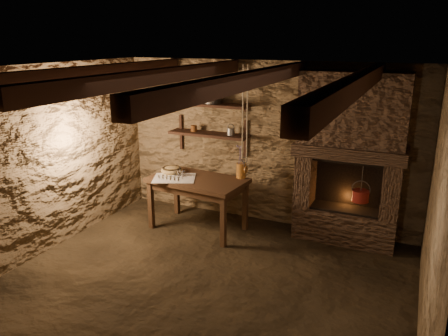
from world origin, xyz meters
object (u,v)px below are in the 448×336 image
at_px(wooden_bowl, 172,170).
at_px(iron_stockpot, 212,97).
at_px(stoneware_jug, 241,164).
at_px(red_pot, 361,195).
at_px(work_table, 198,202).

height_order(wooden_bowl, iron_stockpot, iron_stockpot).
bearing_deg(stoneware_jug, red_pot, 26.48).
distance_m(stoneware_jug, red_pot, 1.67).
xyz_separation_m(stoneware_jug, iron_stockpot, (-0.58, 0.27, 0.89)).
relative_size(work_table, stoneware_jug, 2.91).
distance_m(work_table, red_pot, 2.26).
height_order(work_table, stoneware_jug, stoneware_jug).
bearing_deg(red_pot, stoneware_jug, -174.93).
bearing_deg(wooden_bowl, work_table, -10.85).
relative_size(work_table, red_pot, 2.63).
relative_size(stoneware_jug, iron_stockpot, 1.84).
xyz_separation_m(work_table, red_pot, (2.19, 0.44, 0.29)).
bearing_deg(work_table, stoneware_jug, 33.53).
xyz_separation_m(work_table, wooden_bowl, (-0.48, 0.09, 0.40)).
relative_size(iron_stockpot, red_pot, 0.49).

